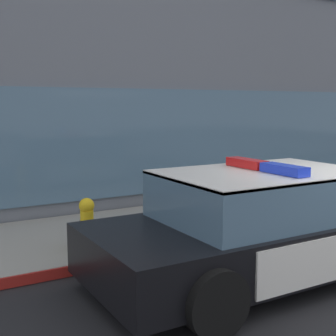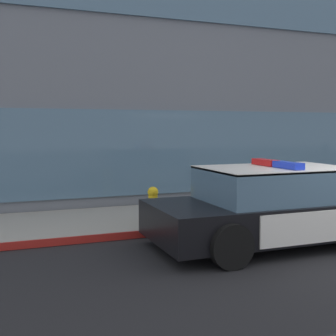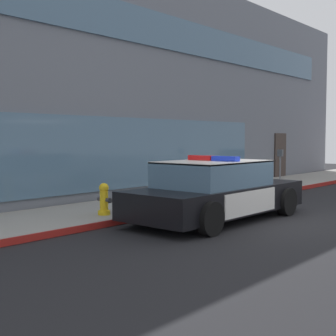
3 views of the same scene
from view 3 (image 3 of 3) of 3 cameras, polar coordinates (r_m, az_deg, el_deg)
The scene contains 7 objects.
ground at distance 11.37m, azimuth 12.57°, elevation -6.06°, with size 48.00×48.00×0.00m, color black.
sidewalk at distance 13.37m, azimuth -0.88°, elevation -4.19°, with size 48.00×2.62×0.15m, color gray.
curb_red_paint at distance 12.54m, azimuth 3.67°, elevation -4.73°, with size 28.80×0.04×0.14m, color maroon.
storefront_building at distance 19.65m, azimuth -12.25°, elevation 8.77°, with size 25.68×11.01×7.36m.
police_cruiser at distance 10.97m, azimuth 5.84°, elevation -2.76°, with size 4.88×2.11×1.49m.
fire_hydrant at distance 10.89m, azimuth -7.69°, elevation -3.77°, with size 0.34×0.39×0.73m.
parking_meter at distance 17.03m, azimuth 13.36°, elevation 0.80°, with size 0.12×0.18×1.34m.
Camera 3 is at (-9.88, -5.30, 1.91)m, focal length 50.63 mm.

